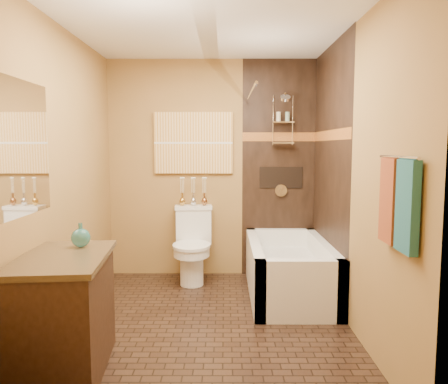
{
  "coord_description": "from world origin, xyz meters",
  "views": [
    {
      "loc": [
        0.15,
        -3.58,
        1.51
      ],
      "look_at": [
        0.14,
        0.4,
        1.09
      ],
      "focal_mm": 35.0,
      "sensor_mm": 36.0,
      "label": 1
    }
  ],
  "objects_px": {
    "bathtub": "(289,274)",
    "toilet": "(192,244)",
    "sunset_painting": "(193,143)",
    "vanity": "(64,314)"
  },
  "relations": [
    {
      "from": "sunset_painting",
      "to": "bathtub",
      "type": "bearing_deg",
      "value": -35.55
    },
    {
      "from": "sunset_painting",
      "to": "vanity",
      "type": "xyz_separation_m",
      "value": [
        -0.71,
        -2.25,
        -1.15
      ]
    },
    {
      "from": "sunset_painting",
      "to": "bathtub",
      "type": "xyz_separation_m",
      "value": [
        1.01,
        -0.73,
        -1.33
      ]
    },
    {
      "from": "toilet",
      "to": "vanity",
      "type": "bearing_deg",
      "value": -114.54
    },
    {
      "from": "sunset_painting",
      "to": "toilet",
      "type": "bearing_deg",
      "value": -90.0
    },
    {
      "from": "bathtub",
      "to": "vanity",
      "type": "height_order",
      "value": "vanity"
    },
    {
      "from": "bathtub",
      "to": "toilet",
      "type": "relative_size",
      "value": 1.8
    },
    {
      "from": "sunset_painting",
      "to": "vanity",
      "type": "relative_size",
      "value": 0.95
    },
    {
      "from": "toilet",
      "to": "bathtub",
      "type": "bearing_deg",
      "value": -28.83
    },
    {
      "from": "bathtub",
      "to": "toilet",
      "type": "height_order",
      "value": "toilet"
    }
  ]
}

